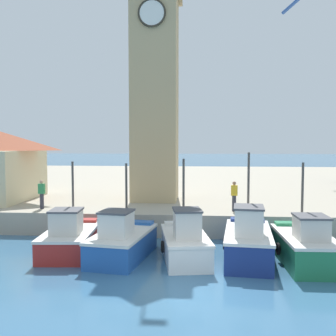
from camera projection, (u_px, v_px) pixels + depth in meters
The scene contains 10 objects.
ground_plane at pixel (178, 294), 12.80m from camera, with size 300.00×300.00×0.00m, color #386689.
quay_wharf at pixel (194, 185), 39.96m from camera, with size 120.00×40.00×1.21m, color #A89E89.
fishing_boat_far_left at pixel (70, 238), 17.51m from camera, with size 2.39×4.38×4.07m.
fishing_boat_left_outer at pixel (122, 241), 16.69m from camera, with size 2.57×4.42×4.03m.
fishing_boat_left_inner at pixel (185, 242), 16.55m from camera, with size 2.43×4.39×4.24m.
fishing_boat_mid_left at pixel (248, 241), 16.43m from camera, with size 2.32×4.73×4.52m.
fishing_boat_center at pixel (305, 246), 15.89m from camera, with size 2.14×4.31×4.12m.
clock_tower at pixel (155, 68), 24.82m from camera, with size 3.34×3.34×17.52m.
dock_worker_near_tower at pixel (42, 194), 21.97m from camera, with size 0.34×0.22×1.62m.
dock_worker_along_quay at pixel (234, 196), 21.22m from camera, with size 0.34×0.22×1.62m.
Camera 1 is at (0.74, -12.48, 4.97)m, focal length 42.00 mm.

